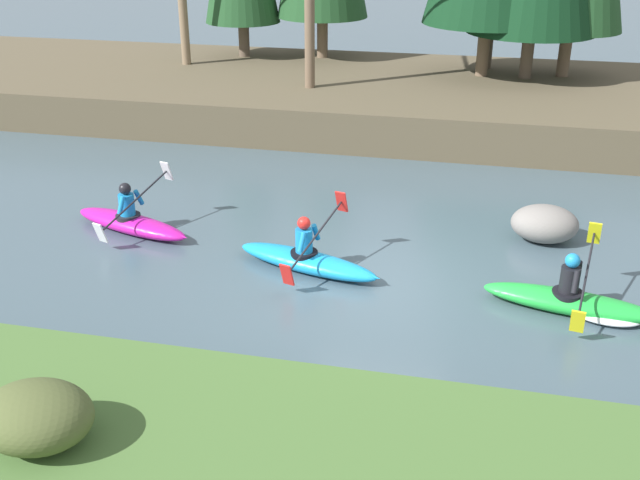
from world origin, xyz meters
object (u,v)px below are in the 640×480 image
at_px(kayaker_lead, 578,302).
at_px(kayaker_trailing, 131,222).
at_px(boulder_midstream, 545,224).
at_px(kayaker_middle, 308,259).

xyz_separation_m(kayaker_lead, kayaker_trailing, (-8.21, 1.36, 0.02)).
distance_m(kayaker_trailing, boulder_midstream, 7.93).
relative_size(kayaker_middle, boulder_midstream, 2.21).
distance_m(kayaker_lead, kayaker_trailing, 8.32).
xyz_separation_m(kayaker_middle, kayaker_trailing, (-3.74, 0.86, 0.00)).
bearing_deg(kayaker_middle, boulder_midstream, 44.79).
height_order(kayaker_lead, kayaker_middle, same).
relative_size(kayaker_lead, kayaker_trailing, 1.01).
distance_m(kayaker_lead, kayaker_middle, 4.50).
bearing_deg(kayaker_middle, kayaker_trailing, -176.61).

